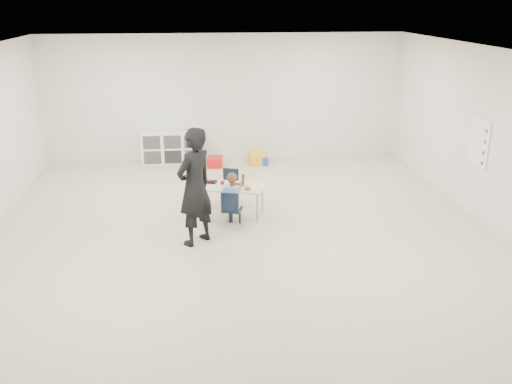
{
  "coord_description": "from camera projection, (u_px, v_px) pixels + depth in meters",
  "views": [
    {
      "loc": [
        -0.67,
        -7.63,
        3.52
      ],
      "look_at": [
        0.16,
        -0.26,
        0.85
      ],
      "focal_mm": 38.0,
      "sensor_mm": 36.0,
      "label": 1
    }
  ],
  "objects": [
    {
      "name": "cubby_shelf",
      "position": [
        173.0,
        147.0,
        12.15
      ],
      "size": [
        1.4,
        0.4,
        0.7
      ],
      "primitive_type": "cube",
      "color": "white",
      "rests_on": "ground"
    },
    {
      "name": "rules_poster",
      "position": [
        479.0,
        143.0,
        8.95
      ],
      "size": [
        0.02,
        0.6,
        0.8
      ],
      "primitive_type": "cube",
      "color": "white",
      "rests_on": "room"
    },
    {
      "name": "room",
      "position": [
        243.0,
        151.0,
        7.92
      ],
      "size": [
        9.0,
        9.02,
        2.8
      ],
      "color": "beige",
      "rests_on": "ground"
    },
    {
      "name": "lunch_tray_far",
      "position": [
        210.0,
        182.0,
        9.3
      ],
      "size": [
        0.26,
        0.22,
        0.03
      ],
      "primitive_type": "cube",
      "rotation": [
        0.0,
        0.0,
        -0.31
      ],
      "color": "black",
      "rests_on": "table"
    },
    {
      "name": "apple_near",
      "position": [
        222.0,
        183.0,
        9.18
      ],
      "size": [
        0.07,
        0.07,
        0.07
      ],
      "primitive_type": "sphere",
      "color": "#98100D",
      "rests_on": "table"
    },
    {
      "name": "adult",
      "position": [
        195.0,
        187.0,
        7.95
      ],
      "size": [
        0.76,
        0.76,
        1.79
      ],
      "primitive_type": "imported",
      "rotation": [
        0.0,
        0.0,
        3.93
      ],
      "color": "black",
      "rests_on": "ground"
    },
    {
      "name": "child",
      "position": [
        232.0,
        198.0,
        8.65
      ],
      "size": [
        0.53,
        0.53,
        0.99
      ],
      "primitive_type": null,
      "rotation": [
        0.0,
        0.0,
        -0.31
      ],
      "color": "#9FB7D7",
      "rests_on": "chair_near"
    },
    {
      "name": "milk_carton",
      "position": [
        229.0,
        186.0,
        8.99
      ],
      "size": [
        0.09,
        0.09,
        0.1
      ],
      "primitive_type": "cube",
      "rotation": [
        0.0,
        0.0,
        -0.31
      ],
      "color": "white",
      "rests_on": "table"
    },
    {
      "name": "bread_roll",
      "position": [
        247.0,
        187.0,
        8.96
      ],
      "size": [
        0.09,
        0.09,
        0.07
      ],
      "primitive_type": "ellipsoid",
      "color": "#B68A4A",
      "rests_on": "table"
    },
    {
      "name": "chair_near",
      "position": [
        232.0,
        209.0,
        8.72
      ],
      "size": [
        0.38,
        0.36,
        0.63
      ],
      "primitive_type": null,
      "rotation": [
        0.0,
        0.0,
        -0.31
      ],
      "color": "black",
      "rests_on": "ground"
    },
    {
      "name": "bin_blue",
      "position": [
        261.0,
        159.0,
        12.13
      ],
      "size": [
        0.34,
        0.43,
        0.2
      ],
      "primitive_type": "cube",
      "rotation": [
        0.0,
        0.0,
        -0.07
      ],
      "color": "blue",
      "rests_on": "ground"
    },
    {
      "name": "chair_far",
      "position": [
        229.0,
        187.0,
        9.7
      ],
      "size": [
        0.38,
        0.36,
        0.63
      ],
      "primitive_type": null,
      "rotation": [
        0.0,
        0.0,
        -0.31
      ],
      "color": "black",
      "rests_on": "ground"
    },
    {
      "name": "table",
      "position": [
        231.0,
        200.0,
        9.22
      ],
      "size": [
        1.26,
        0.89,
        0.52
      ],
      "rotation": [
        0.0,
        0.0,
        -0.31
      ],
      "color": "beige",
      "rests_on": "ground"
    },
    {
      "name": "apple_far",
      "position": [
        199.0,
        182.0,
        9.2
      ],
      "size": [
        0.07,
        0.07,
        0.07
      ],
      "primitive_type": "sphere",
      "color": "#98100D",
      "rests_on": "table"
    },
    {
      "name": "bin_red",
      "position": [
        215.0,
        162.0,
        11.95
      ],
      "size": [
        0.37,
        0.45,
        0.2
      ],
      "primitive_type": "cube",
      "rotation": [
        0.0,
        0.0,
        -0.12
      ],
      "color": "red",
      "rests_on": "ground"
    },
    {
      "name": "bin_yellow",
      "position": [
        258.0,
        158.0,
        12.15
      ],
      "size": [
        0.42,
        0.52,
        0.24
      ],
      "primitive_type": "cube",
      "rotation": [
        0.0,
        0.0,
        0.08
      ],
      "color": "gold",
      "rests_on": "ground"
    },
    {
      "name": "lunch_tray_near",
      "position": [
        235.0,
        185.0,
        9.14
      ],
      "size": [
        0.26,
        0.22,
        0.03
      ],
      "primitive_type": "cube",
      "rotation": [
        0.0,
        0.0,
        -0.31
      ],
      "color": "black",
      "rests_on": "table"
    }
  ]
}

